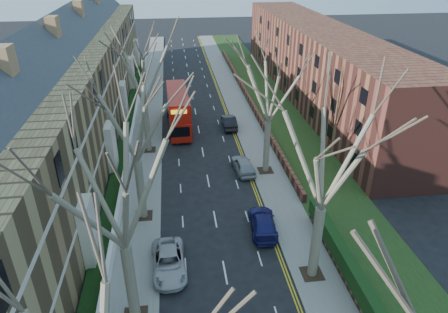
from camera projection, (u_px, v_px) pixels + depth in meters
name	position (u px, v px, depth m)	size (l,w,h in m)	color
pavement_left	(150.00, 113.00, 52.43)	(3.00, 102.00, 0.12)	slate
pavement_right	(240.00, 109.00, 53.81)	(3.00, 102.00, 0.12)	slate
terrace_left	(69.00, 96.00, 41.99)	(9.70, 78.00, 13.60)	olive
flats_right	(316.00, 62.00, 56.36)	(13.97, 54.00, 10.00)	brown
front_wall_left	(132.00, 135.00, 44.95)	(0.30, 78.00, 1.00)	white
grass_verge_right	(272.00, 107.00, 54.28)	(6.00, 102.00, 0.06)	black
tree_left_mid	(115.00, 178.00, 19.07)	(10.50, 10.50, 14.71)	brown
tree_left_far	(132.00, 110.00, 28.00)	(10.15, 10.15, 14.22)	brown
tree_left_dist	(141.00, 62.00, 38.40)	(10.50, 10.50, 14.71)	brown
tree_right_mid	(329.00, 146.00, 22.14)	(10.50, 10.50, 14.71)	brown
tree_right_far	(270.00, 79.00, 34.58)	(10.15, 10.15, 14.22)	brown
double_decker_bus	(178.00, 111.00, 47.46)	(2.90, 10.53, 4.40)	#A4150B
car_left_far	(169.00, 262.00, 26.70)	(2.21, 4.79, 1.33)	#AFAEB4
car_right_near	(263.00, 223.00, 30.52)	(1.91, 4.69, 1.36)	navy
car_right_mid	(243.00, 165.00, 38.56)	(1.70, 4.22, 1.44)	#94959C
car_right_far	(229.00, 122.00, 48.13)	(1.54, 4.42, 1.46)	black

